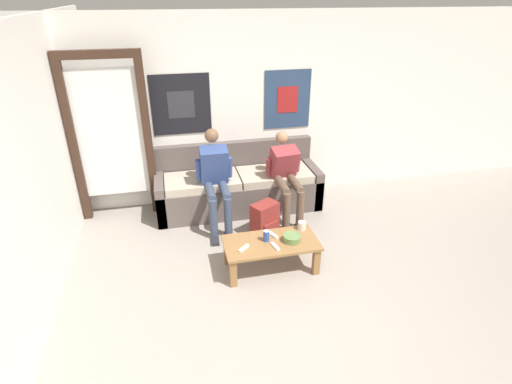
% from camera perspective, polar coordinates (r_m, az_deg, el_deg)
% --- Properties ---
extents(ground_plane, '(18.00, 18.00, 0.00)m').
position_cam_1_polar(ground_plane, '(3.79, 7.22, -19.84)').
color(ground_plane, gray).
extents(wall_back, '(10.00, 0.07, 2.55)m').
position_cam_1_polar(wall_back, '(5.59, -2.08, 11.53)').
color(wall_back, white).
rests_on(wall_back, ground_plane).
extents(door_frame, '(1.00, 0.10, 2.15)m').
position_cam_1_polar(door_frame, '(5.36, -20.21, 8.35)').
color(door_frame, '#382319').
rests_on(door_frame, ground_plane).
extents(couch, '(2.24, 0.75, 0.87)m').
position_cam_1_polar(couch, '(5.57, -2.59, 0.71)').
color(couch, '#564C47').
rests_on(couch, ground_plane).
extents(coffee_table, '(1.01, 0.51, 0.34)m').
position_cam_1_polar(coffee_table, '(4.34, 2.15, -7.82)').
color(coffee_table, olive).
rests_on(coffee_table, ground_plane).
extents(person_seated_adult, '(0.47, 0.83, 1.23)m').
position_cam_1_polar(person_seated_adult, '(5.01, -5.80, 2.17)').
color(person_seated_adult, '#384256').
rests_on(person_seated_adult, ground_plane).
extents(person_seated_teen, '(0.47, 0.88, 1.12)m').
position_cam_1_polar(person_seated_teen, '(5.19, 4.32, 2.49)').
color(person_seated_teen, brown).
rests_on(person_seated_teen, ground_plane).
extents(backpack, '(0.38, 0.33, 0.44)m').
position_cam_1_polar(backpack, '(4.94, 1.32, -4.11)').
color(backpack, maroon).
rests_on(backpack, ground_plane).
extents(ceramic_bowl, '(0.19, 0.19, 0.08)m').
position_cam_1_polar(ceramic_bowl, '(4.31, 5.16, -6.51)').
color(ceramic_bowl, '#607F47').
rests_on(ceramic_bowl, coffee_table).
extents(pillar_candle, '(0.09, 0.09, 0.11)m').
position_cam_1_polar(pillar_candle, '(4.52, 6.57, -4.79)').
color(pillar_candle, silver).
rests_on(pillar_candle, coffee_table).
extents(drink_can_blue, '(0.07, 0.07, 0.12)m').
position_cam_1_polar(drink_can_blue, '(4.29, 1.47, -6.27)').
color(drink_can_blue, '#28479E').
rests_on(drink_can_blue, coffee_table).
extents(game_controller_near_left, '(0.13, 0.12, 0.03)m').
position_cam_1_polar(game_controller_near_left, '(4.19, -1.73, -8.02)').
color(game_controller_near_left, white).
rests_on(game_controller_near_left, coffee_table).
extents(game_controller_near_right, '(0.07, 0.15, 0.03)m').
position_cam_1_polar(game_controller_near_right, '(4.22, 2.75, -7.75)').
color(game_controller_near_right, white).
rests_on(game_controller_near_right, coffee_table).
extents(game_controller_far_center, '(0.09, 0.14, 0.03)m').
position_cam_1_polar(game_controller_far_center, '(4.40, 2.41, -6.12)').
color(game_controller_far_center, white).
rests_on(game_controller_far_center, coffee_table).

